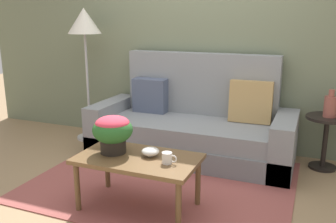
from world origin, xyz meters
TOP-DOWN VIEW (x-y plane):
  - ground_plane at (0.00, 0.00)m, footprint 14.00×14.00m
  - wall_back at (0.00, 1.32)m, footprint 6.40×0.12m
  - area_rug at (0.00, 0.06)m, footprint 2.42×1.91m
  - couch at (0.03, 0.85)m, footprint 2.26×0.90m
  - coffee_table at (0.01, -0.49)m, footprint 0.99×0.57m
  - side_table at (1.43, 1.00)m, footprint 0.43×0.43m
  - floor_lamp at (-1.41, 0.91)m, footprint 0.41×0.41m
  - potted_plant at (-0.23, -0.48)m, footprint 0.33×0.33m
  - coffee_mug at (0.28, -0.53)m, footprint 0.12×0.08m
  - snack_bowl at (0.10, -0.44)m, footprint 0.15×0.15m
  - table_vase at (1.44, 0.98)m, footprint 0.12×0.12m

SIDE VIEW (x-z plane):
  - ground_plane at x=0.00m, z-range 0.00..0.00m
  - area_rug at x=0.00m, z-range 0.00..0.01m
  - couch at x=0.03m, z-range -0.24..0.91m
  - side_table at x=1.43m, z-range 0.11..0.68m
  - coffee_table at x=0.01m, z-range 0.18..0.63m
  - snack_bowl at x=0.10m, z-range 0.46..0.53m
  - coffee_mug at x=0.28m, z-range 0.46..0.54m
  - potted_plant at x=-0.23m, z-range 0.49..0.80m
  - table_vase at x=1.44m, z-range 0.54..0.82m
  - floor_lamp at x=-1.41m, z-range 0.57..2.23m
  - wall_back at x=0.00m, z-range 0.00..2.87m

